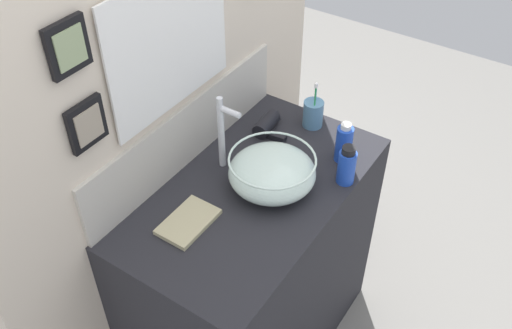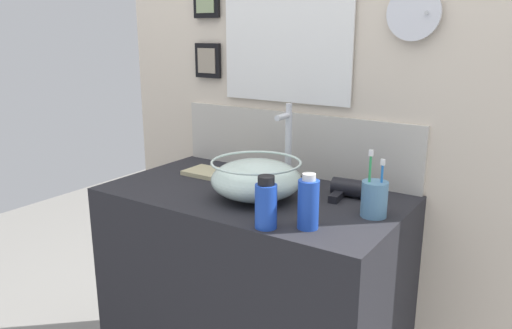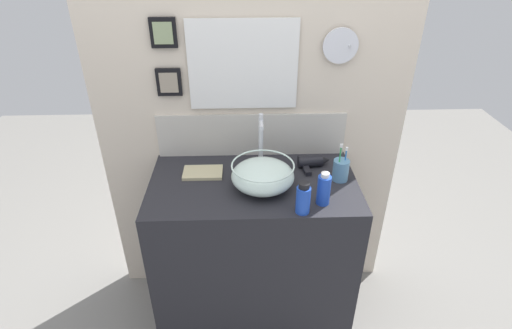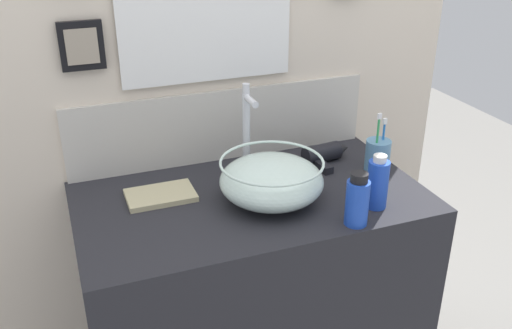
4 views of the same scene
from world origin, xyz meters
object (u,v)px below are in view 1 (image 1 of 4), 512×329
(toothbrush_cup, at_px, (313,113))
(glass_bowl_sink, at_px, (272,172))
(soap_dispenser, at_px, (344,143))
(hair_drier, at_px, (269,123))
(hand_towel, at_px, (188,222))
(spray_bottle, at_px, (347,166))
(faucet, at_px, (223,130))

(toothbrush_cup, bearing_deg, glass_bowl_sink, -171.77)
(soap_dispenser, bearing_deg, hair_drier, 89.28)
(hand_towel, bearing_deg, hair_drier, 5.28)
(glass_bowl_sink, height_order, spray_bottle, spray_bottle)
(toothbrush_cup, bearing_deg, spray_bottle, -131.00)
(toothbrush_cup, relative_size, hand_towel, 1.03)
(faucet, xyz_separation_m, spray_bottle, (0.16, -0.40, -0.09))
(hair_drier, distance_m, soap_dispenser, 0.32)
(hair_drier, height_order, soap_dispenser, soap_dispenser)
(faucet, distance_m, toothbrush_cup, 0.42)
(faucet, height_order, hand_towel, faucet)
(faucet, relative_size, hand_towel, 1.47)
(glass_bowl_sink, xyz_separation_m, toothbrush_cup, (0.38, 0.06, -0.01))
(hair_drier, xyz_separation_m, spray_bottle, (-0.10, -0.38, 0.04))
(hair_drier, bearing_deg, hand_towel, -174.72)
(faucet, height_order, toothbrush_cup, faucet)
(hair_drier, xyz_separation_m, toothbrush_cup, (0.12, -0.13, 0.03))
(glass_bowl_sink, bearing_deg, spray_bottle, -50.29)
(hair_drier, xyz_separation_m, hand_towel, (-0.56, -0.05, -0.02))
(glass_bowl_sink, height_order, toothbrush_cup, toothbrush_cup)
(toothbrush_cup, distance_m, hand_towel, 0.68)
(faucet, height_order, hair_drier, faucet)
(hair_drier, relative_size, soap_dispenser, 1.08)
(hair_drier, height_order, spray_bottle, spray_bottle)
(hair_drier, height_order, hand_towel, hair_drier)
(glass_bowl_sink, height_order, hand_towel, glass_bowl_sink)
(glass_bowl_sink, xyz_separation_m, soap_dispenser, (0.26, -0.13, 0.01))
(faucet, xyz_separation_m, hand_towel, (-0.29, -0.07, -0.15))
(glass_bowl_sink, height_order, faucet, faucet)
(faucet, bearing_deg, spray_bottle, -67.69)
(spray_bottle, bearing_deg, faucet, 112.31)
(hair_drier, distance_m, toothbrush_cup, 0.17)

